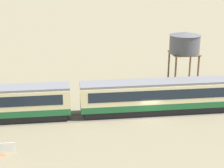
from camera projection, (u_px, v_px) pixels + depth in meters
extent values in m
plane|color=#7A7056|center=(150.00, 117.00, 42.80)|extent=(600.00, 600.00, 0.00)
cube|color=#1E6033|center=(166.00, 103.00, 43.96)|extent=(21.80, 3.09, 0.80)
cube|color=beige|center=(166.00, 92.00, 43.49)|extent=(21.80, 3.09, 2.25)
cube|color=#192330|center=(166.00, 91.00, 43.45)|extent=(20.06, 3.13, 1.26)
cube|color=slate|center=(167.00, 82.00, 43.09)|extent=(21.80, 2.90, 0.30)
cube|color=black|center=(165.00, 109.00, 44.21)|extent=(20.93, 2.65, 0.88)
cylinder|color=black|center=(221.00, 108.00, 44.44)|extent=(0.90, 0.18, 0.90)
cylinder|color=black|center=(216.00, 104.00, 45.80)|extent=(0.90, 0.18, 0.90)
cylinder|color=black|center=(111.00, 114.00, 42.64)|extent=(0.90, 0.18, 0.90)
cylinder|color=black|center=(109.00, 110.00, 43.99)|extent=(0.90, 0.18, 0.90)
cylinder|color=black|center=(40.00, 118.00, 41.55)|extent=(0.90, 0.18, 0.90)
cylinder|color=black|center=(41.00, 113.00, 42.91)|extent=(0.90, 0.18, 0.90)
cube|color=#665B51|center=(131.00, 114.00, 43.79)|extent=(144.58, 3.60, 0.01)
cube|color=#4C4238|center=(132.00, 116.00, 43.11)|extent=(144.58, 0.12, 0.04)
cube|color=#4C4238|center=(130.00, 112.00, 44.46)|extent=(144.58, 0.12, 0.04)
cylinder|color=brown|center=(190.00, 66.00, 56.93)|extent=(0.28, 0.28, 4.97)
cylinder|color=brown|center=(169.00, 67.00, 56.47)|extent=(0.28, 0.28, 4.97)
cylinder|color=brown|center=(198.00, 72.00, 53.49)|extent=(0.28, 0.28, 4.97)
cylinder|color=brown|center=(175.00, 73.00, 53.03)|extent=(0.28, 0.28, 4.97)
cube|color=brown|center=(184.00, 53.00, 54.19)|extent=(4.15, 4.15, 0.16)
cylinder|color=#56565B|center=(185.00, 44.00, 53.73)|extent=(4.74, 4.74, 2.84)
cone|color=#56565B|center=(185.00, 33.00, 53.21)|extent=(4.98, 4.98, 0.50)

